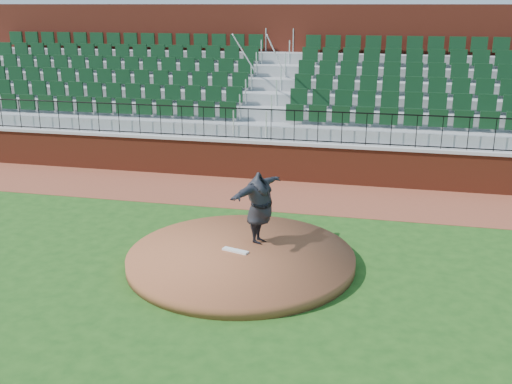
% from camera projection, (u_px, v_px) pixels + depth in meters
% --- Properties ---
extents(ground, '(90.00, 90.00, 0.00)m').
position_uv_depth(ground, '(241.00, 269.00, 12.97)').
color(ground, '#1C4614').
rests_on(ground, ground).
extents(warning_track, '(34.00, 3.20, 0.01)m').
position_uv_depth(warning_track, '(285.00, 195.00, 17.98)').
color(warning_track, brown).
rests_on(warning_track, ground).
extents(field_wall, '(34.00, 0.35, 1.20)m').
position_uv_depth(field_wall, '(294.00, 163.00, 19.29)').
color(field_wall, maroon).
rests_on(field_wall, ground).
extents(wall_cap, '(34.00, 0.45, 0.10)m').
position_uv_depth(wall_cap, '(294.00, 143.00, 19.09)').
color(wall_cap, '#B7B7B7').
rests_on(wall_cap, field_wall).
extents(wall_railing, '(34.00, 0.05, 1.00)m').
position_uv_depth(wall_railing, '(294.00, 126.00, 18.93)').
color(wall_railing, black).
rests_on(wall_railing, wall_cap).
extents(seating_stands, '(34.00, 5.10, 4.60)m').
position_uv_depth(seating_stands, '(307.00, 98.00, 21.31)').
color(seating_stands, gray).
rests_on(seating_stands, ground).
extents(concourse_wall, '(34.00, 0.50, 5.50)m').
position_uv_depth(concourse_wall, '(317.00, 76.00, 23.77)').
color(concourse_wall, maroon).
rests_on(concourse_wall, ground).
extents(pitchers_mound, '(5.04, 5.04, 0.25)m').
position_uv_depth(pitchers_mound, '(241.00, 259.00, 13.19)').
color(pitchers_mound, brown).
rests_on(pitchers_mound, ground).
extents(pitching_rubber, '(0.63, 0.32, 0.04)m').
position_uv_depth(pitching_rubber, '(235.00, 251.00, 13.25)').
color(pitching_rubber, white).
rests_on(pitching_rubber, pitchers_mound).
extents(pitcher, '(1.17, 2.14, 1.68)m').
position_uv_depth(pitcher, '(260.00, 208.00, 13.52)').
color(pitcher, black).
rests_on(pitcher, pitchers_mound).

